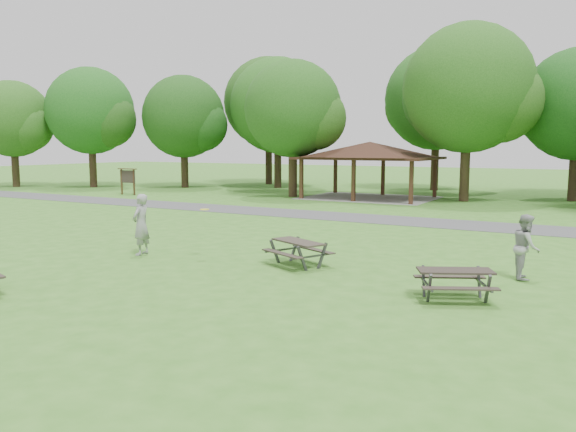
# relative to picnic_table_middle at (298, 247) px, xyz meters

# --- Properties ---
(ground) EXTENTS (160.00, 160.00, 0.00)m
(ground) POSITION_rel_picnic_table_middle_xyz_m (-1.93, -2.94, -0.56)
(ground) COLOR #397621
(ground) RESTS_ON ground
(asphalt_path) EXTENTS (120.00, 3.20, 0.02)m
(asphalt_path) POSITION_rel_picnic_table_middle_xyz_m (-1.93, 11.06, -0.55)
(asphalt_path) COLOR #47474A
(asphalt_path) RESTS_ON ground
(pavilion) EXTENTS (8.60, 7.01, 3.76)m
(pavilion) POSITION_rel_picnic_table_middle_xyz_m (-5.93, 21.06, 2.50)
(pavilion) COLOR #3C2516
(pavilion) RESTS_ON ground
(notice_board) EXTENTS (1.60, 0.30, 1.88)m
(notice_board) POSITION_rel_picnic_table_middle_xyz_m (-21.93, 15.06, 0.75)
(notice_board) COLOR #3B2715
(notice_board) RESTS_ON ground
(tree_row_a) EXTENTS (7.56, 7.20, 9.97)m
(tree_row_a) POSITION_rel_picnic_table_middle_xyz_m (-29.84, 19.08, 5.59)
(tree_row_a) COLOR #301E15
(tree_row_a) RESTS_ON ground
(tree_row_b) EXTENTS (7.14, 6.80, 9.28)m
(tree_row_b) POSITION_rel_picnic_table_middle_xyz_m (-22.85, 22.58, 5.10)
(tree_row_b) COLOR black
(tree_row_b) RESTS_ON ground
(tree_row_c) EXTENTS (8.19, 7.80, 10.67)m
(tree_row_c) POSITION_rel_picnic_table_middle_xyz_m (-15.83, 26.08, 5.98)
(tree_row_c) COLOR black
(tree_row_c) RESTS_ON ground
(tree_row_d) EXTENTS (6.93, 6.60, 9.27)m
(tree_row_d) POSITION_rel_picnic_table_middle_xyz_m (-10.85, 19.58, 5.21)
(tree_row_d) COLOR #2E2114
(tree_row_d) RESTS_ON ground
(tree_row_e) EXTENTS (8.40, 8.00, 11.02)m
(tree_row_e) POSITION_rel_picnic_table_middle_xyz_m (0.17, 22.08, 6.22)
(tree_row_e) COLOR #302215
(tree_row_e) RESTS_ON ground
(tree_deep_a) EXTENTS (8.40, 8.00, 11.38)m
(tree_deep_a) POSITION_rel_picnic_table_middle_xyz_m (-18.83, 29.58, 6.57)
(tree_deep_a) COLOR black
(tree_deep_a) RESTS_ON ground
(tree_deep_b) EXTENTS (8.40, 8.00, 11.13)m
(tree_deep_b) POSITION_rel_picnic_table_middle_xyz_m (-3.83, 30.08, 6.33)
(tree_deep_b) COLOR #332016
(tree_deep_b) RESTS_ON ground
(tree_flank_left) EXTENTS (6.72, 6.40, 8.93)m
(tree_flank_left) POSITION_rel_picnic_table_middle_xyz_m (-35.85, 16.08, 4.96)
(tree_flank_left) COLOR #2E2014
(tree_flank_left) RESTS_ON ground
(picnic_table_middle) EXTENTS (2.18, 2.01, 0.76)m
(picnic_table_middle) POSITION_rel_picnic_table_middle_xyz_m (0.00, 0.00, 0.00)
(picnic_table_middle) COLOR #2F2822
(picnic_table_middle) RESTS_ON ground
(picnic_table_far) EXTENTS (2.09, 1.94, 0.73)m
(picnic_table_far) POSITION_rel_picnic_table_middle_xyz_m (4.87, -1.48, -0.03)
(picnic_table_far) COLOR black
(picnic_table_far) RESTS_ON ground
(frisbee_in_flight) EXTENTS (0.33, 0.33, 0.02)m
(frisbee_in_flight) POSITION_rel_picnic_table_middle_xyz_m (-3.00, -0.52, 0.99)
(frisbee_in_flight) COLOR yellow
(frisbee_in_flight) RESTS_ON ground
(frisbee_thrower) EXTENTS (0.59, 0.79, 1.98)m
(frisbee_thrower) POSITION_rel_picnic_table_middle_xyz_m (-5.20, -1.01, 0.43)
(frisbee_thrower) COLOR gray
(frisbee_thrower) RESTS_ON ground
(frisbee_catcher) EXTENTS (0.80, 0.95, 1.73)m
(frisbee_catcher) POSITION_rel_picnic_table_middle_xyz_m (6.02, 1.49, 0.30)
(frisbee_catcher) COLOR #9A9A9D
(frisbee_catcher) RESTS_ON ground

